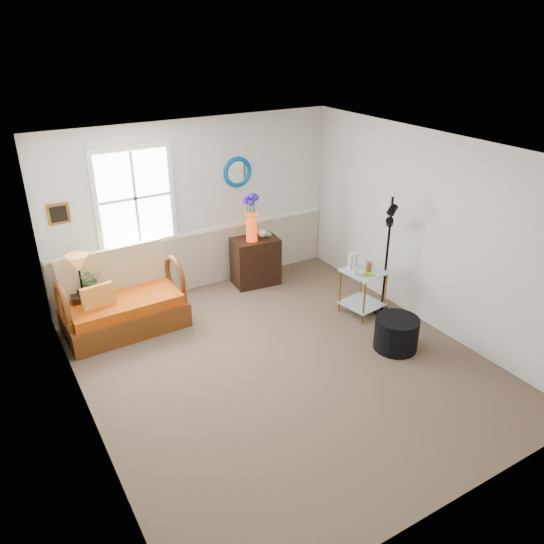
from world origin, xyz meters
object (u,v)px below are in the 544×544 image
loveseat (122,295)px  side_table (363,292)px  lamp_stand (86,311)px  ottoman (396,333)px  floor_lamp (387,257)px  cabinet (256,261)px

loveseat → side_table: bearing=-25.4°
lamp_stand → ottoman: bearing=-37.0°
loveseat → floor_lamp: size_ratio=0.91×
floor_lamp → ottoman: size_ratio=3.10×
cabinet → side_table: size_ratio=1.13×
ottoman → side_table: bearing=77.3°
side_table → floor_lamp: floor_lamp is taller
side_table → ottoman: bearing=-102.7°
loveseat → lamp_stand: loveseat is taller
side_table → floor_lamp: (0.27, -0.12, 0.53)m
lamp_stand → side_table: 3.82m
loveseat → lamp_stand: bearing=152.7°
loveseat → cabinet: 2.23m
cabinet → floor_lamp: floor_lamp is taller
lamp_stand → side_table: bearing=-23.8°
cabinet → floor_lamp: (1.11, -1.75, 0.48)m
loveseat → cabinet: loveseat is taller
cabinet → side_table: (0.84, -1.63, -0.04)m
side_table → cabinet: bearing=117.2°
loveseat → side_table: (3.04, -1.32, -0.18)m
cabinet → side_table: cabinet is taller
loveseat → lamp_stand: (-0.45, 0.21, -0.23)m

